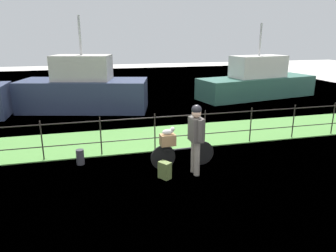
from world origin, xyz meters
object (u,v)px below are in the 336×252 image
object	(u,v)px
wooden_crate	(168,140)
moored_boat_mid	(257,82)
terrier_dog	(169,131)
cyclist_person	(196,133)
bicycle_main	(182,155)
moored_boat_near	(84,90)
mooring_bollard	(80,157)
backpack_on_paving	(165,170)

from	to	relation	value
wooden_crate	moored_boat_mid	bearing A→B (deg)	48.64
terrier_dog	moored_boat_mid	bearing A→B (deg)	48.74
terrier_dog	cyclist_person	bearing A→B (deg)	-38.59
bicycle_main	wooden_crate	world-z (taller)	wooden_crate
cyclist_person	moored_boat_near	bearing A→B (deg)	108.58
terrier_dog	moored_boat_mid	size ratio (longest dim) A/B	0.05
bicycle_main	mooring_bollard	bearing A→B (deg)	161.78
bicycle_main	moored_boat_near	bearing A→B (deg)	108.29
terrier_dog	mooring_bollard	size ratio (longest dim) A/B	0.80
moored_boat_near	backpack_on_paving	bearing A→B (deg)	-76.98
moored_boat_near	moored_boat_mid	size ratio (longest dim) A/B	0.86
backpack_on_paving	mooring_bollard	xyz separation A→B (m)	(-1.89, 1.33, -0.00)
moored_boat_near	bicycle_main	bearing A→B (deg)	-71.71
bicycle_main	moored_boat_mid	distance (m)	10.19
wooden_crate	backpack_on_paving	bearing A→B (deg)	-111.83
terrier_dog	moored_boat_near	distance (m)	7.31
backpack_on_paving	moored_boat_mid	bearing A→B (deg)	-74.47
terrier_dog	backpack_on_paving	world-z (taller)	terrier_dog
bicycle_main	cyclist_person	distance (m)	0.83
wooden_crate	moored_boat_near	world-z (taller)	moored_boat_near
moored_boat_mid	wooden_crate	bearing A→B (deg)	-131.36
wooden_crate	terrier_dog	size ratio (longest dim) A/B	1.14
terrier_dog	mooring_bollard	distance (m)	2.40
terrier_dog	moored_boat_near	xyz separation A→B (m)	(-1.97, 7.04, -0.07)
moored_boat_mid	cyclist_person	bearing A→B (deg)	-127.47
moored_boat_near	moored_boat_mid	bearing A→B (deg)	5.11
wooden_crate	backpack_on_paving	xyz separation A→B (m)	(-0.20, -0.51, -0.55)
backpack_on_paving	moored_boat_mid	world-z (taller)	moored_boat_mid
backpack_on_paving	moored_boat_near	distance (m)	7.78
bicycle_main	moored_boat_mid	xyz separation A→B (m)	(6.52, 7.82, 0.47)
wooden_crate	backpack_on_paving	world-z (taller)	wooden_crate
backpack_on_paving	moored_boat_near	size ratio (longest dim) A/B	0.07
mooring_bollard	wooden_crate	bearing A→B (deg)	-21.56
bicycle_main	moored_boat_near	distance (m)	7.42
bicycle_main	moored_boat_near	size ratio (longest dim) A/B	0.29
backpack_on_paving	cyclist_person	bearing A→B (deg)	-118.27
cyclist_person	wooden_crate	bearing A→B (deg)	142.72
mooring_bollard	terrier_dog	bearing A→B (deg)	-21.30
backpack_on_paving	mooring_bollard	distance (m)	2.31
wooden_crate	mooring_bollard	xyz separation A→B (m)	(-2.09, 0.83, -0.56)
terrier_dog	moored_boat_near	world-z (taller)	moored_boat_near
moored_boat_mid	terrier_dog	bearing A→B (deg)	-131.26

